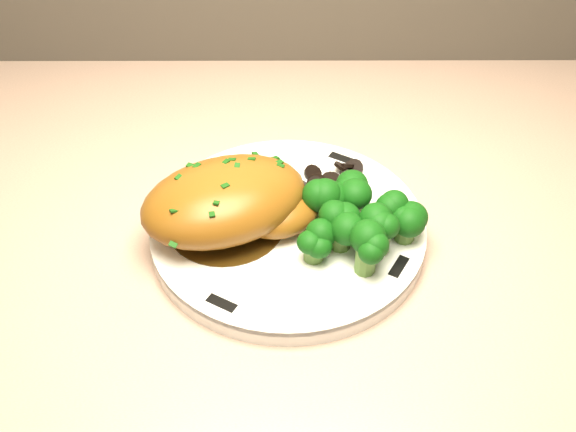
{
  "coord_description": "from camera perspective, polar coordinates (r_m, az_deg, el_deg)",
  "views": [
    {
      "loc": [
        0.62,
        1.17,
        1.36
      ],
      "look_at": [
        0.62,
        1.66,
        0.91
      ],
      "focal_mm": 45.0,
      "sensor_mm": 36.0,
      "label": 1
    }
  ],
  "objects": [
    {
      "name": "broccoli_florets",
      "position": [
        0.64,
        5.66,
        -0.39
      ],
      "size": [
        0.11,
        0.1,
        0.04
      ],
      "rotation": [
        0.0,
        0.0,
        0.2
      ],
      "color": "#5B8337",
      "rests_on": "plate"
    },
    {
      "name": "rim_accent_0",
      "position": [
        0.75,
        4.26,
        4.55
      ],
      "size": [
        0.03,
        0.02,
        0.0
      ],
      "primitive_type": "cube",
      "rotation": [
        0.0,
        0.0,
        2.62
      ],
      "color": "black",
      "rests_on": "plate"
    },
    {
      "name": "gravy_pool",
      "position": [
        0.67,
        -4.91,
        -0.67
      ],
      "size": [
        0.11,
        0.11,
        0.0
      ],
      "primitive_type": "cylinder",
      "color": "#3B260A",
      "rests_on": "plate"
    },
    {
      "name": "chicken_breast",
      "position": [
        0.65,
        -4.54,
        1.1
      ],
      "size": [
        0.19,
        0.16,
        0.06
      ],
      "rotation": [
        0.0,
        0.0,
        0.41
      ],
      "color": "#945919",
      "rests_on": "plate"
    },
    {
      "name": "rim_accent_1",
      "position": [
        0.72,
        -7.76,
        2.46
      ],
      "size": [
        0.02,
        0.03,
        0.0
      ],
      "primitive_type": "cube",
      "rotation": [
        0.0,
        0.0,
        4.19
      ],
      "color": "black",
      "rests_on": "plate"
    },
    {
      "name": "plate",
      "position": [
        0.68,
        0.0,
        -1.15
      ],
      "size": [
        0.3,
        0.3,
        0.02
      ],
      "primitive_type": "cylinder",
      "rotation": [
        0.0,
        0.0,
        0.17
      ],
      "color": "white",
      "rests_on": "counter"
    },
    {
      "name": "rim_accent_2",
      "position": [
        0.61,
        -5.27,
        -6.89
      ],
      "size": [
        0.03,
        0.02,
        0.0
      ],
      "primitive_type": "cube",
      "rotation": [
        0.0,
        0.0,
        5.76
      ],
      "color": "black",
      "rests_on": "plate"
    },
    {
      "name": "mushroom_pile",
      "position": [
        0.71,
        2.19,
        2.4
      ],
      "size": [
        0.08,
        0.06,
        0.02
      ],
      "color": "black",
      "rests_on": "plate"
    },
    {
      "name": "rim_accent_3",
      "position": [
        0.64,
        8.75,
        -3.99
      ],
      "size": [
        0.02,
        0.03,
        0.0
      ],
      "primitive_type": "cube",
      "rotation": [
        0.0,
        0.0,
        7.33
      ],
      "color": "black",
      "rests_on": "plate"
    }
  ]
}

